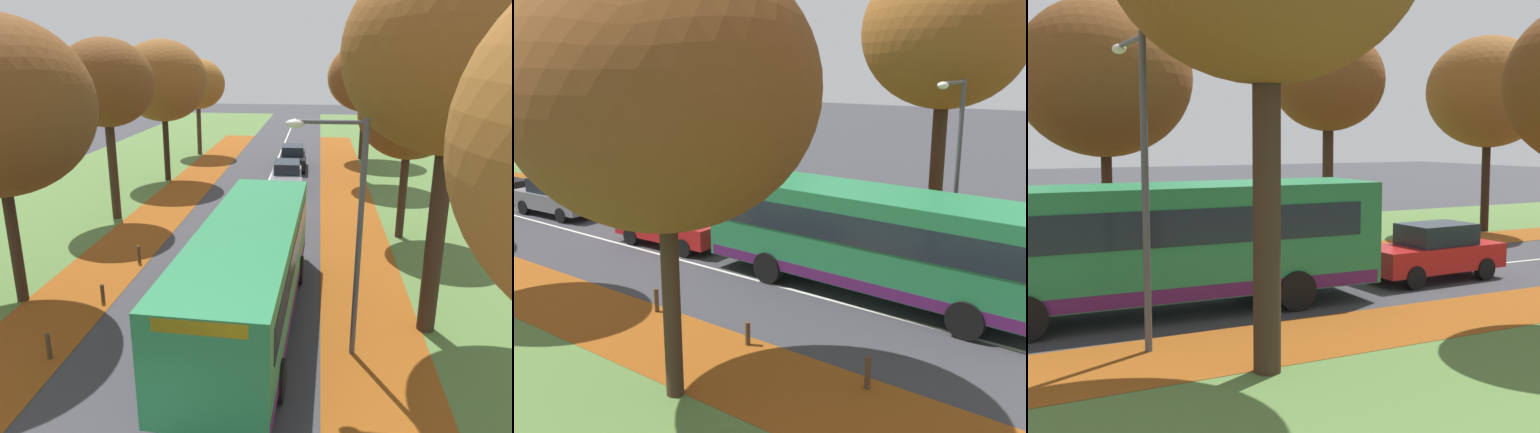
{
  "view_description": "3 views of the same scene",
  "coord_description": "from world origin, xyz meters",
  "views": [
    {
      "loc": [
        2.92,
        -4.74,
        7.26
      ],
      "look_at": [
        1.03,
        10.6,
        2.35
      ],
      "focal_mm": 35.0,
      "sensor_mm": 36.0,
      "label": 1
    },
    {
      "loc": [
        -13.48,
        0.46,
        6.34
      ],
      "look_at": [
        0.54,
        11.11,
        1.92
      ],
      "focal_mm": 42.0,
      "sensor_mm": 36.0,
      "label": 2
    },
    {
      "loc": [
        16.91,
        2.81,
        4.07
      ],
      "look_at": [
        0.98,
        11.19,
        2.07
      ],
      "focal_mm": 50.0,
      "sensor_mm": 36.0,
      "label": 3
    }
  ],
  "objects": [
    {
      "name": "grass_verge_left",
      "position": [
        -9.2,
        20.0,
        0.0
      ],
      "size": [
        12.0,
        90.0,
        0.01
      ],
      "primitive_type": "cube",
      "color": "#517538",
      "rests_on": "ground"
    },
    {
      "name": "streetlamp_right",
      "position": [
        3.67,
        6.68,
        3.74
      ],
      "size": [
        1.89,
        0.28,
        6.0
      ],
      "color": "#47474C",
      "rests_on": "ground"
    },
    {
      "name": "leaf_litter_left",
      "position": [
        -4.6,
        14.0,
        0.01
      ],
      "size": [
        2.8,
        60.0,
        0.0
      ],
      "primitive_type": "cube",
      "color": "#8C4714",
      "rests_on": "grass_verge_left"
    },
    {
      "name": "tree_left_near",
      "position": [
        -6.09,
        8.44,
        5.96
      ],
      "size": [
        5.63,
        5.63,
        8.5
      ],
      "color": "#382619",
      "rests_on": "ground"
    },
    {
      "name": "bollard_fourth",
      "position": [
        -3.55,
        8.65,
        0.29
      ],
      "size": [
        0.12,
        0.12,
        0.58
      ],
      "primitive_type": "cylinder",
      "color": "#4C3823",
      "rests_on": "ground"
    },
    {
      "name": "car_red_lead",
      "position": [
        1.04,
        15.99,
        0.81
      ],
      "size": [
        1.92,
        4.27,
        1.62
      ],
      "color": "#B21919",
      "rests_on": "ground"
    },
    {
      "name": "tree_left_mid",
      "position": [
        -6.44,
        16.99,
        6.2
      ],
      "size": [
        4.29,
        4.29,
        8.17
      ],
      "color": "#382619",
      "rests_on": "ground"
    },
    {
      "name": "bus",
      "position": [
        1.17,
        7.89,
        1.7
      ],
      "size": [
        2.91,
        10.48,
        2.98
      ],
      "color": "#237A47",
      "rests_on": "ground"
    },
    {
      "name": "bollard_fifth",
      "position": [
        -3.5,
        11.81,
        0.33
      ],
      "size": [
        0.12,
        0.12,
        0.66
      ],
      "primitive_type": "cylinder",
      "color": "#4C3823",
      "rests_on": "ground"
    },
    {
      "name": "road_centre_line",
      "position": [
        0.0,
        20.0,
        0.0
      ],
      "size": [
        0.12,
        80.0,
        0.01
      ],
      "primitive_type": "cube",
      "color": "silver",
      "rests_on": "ground"
    },
    {
      "name": "leaf_litter_right",
      "position": [
        4.6,
        14.0,
        0.01
      ],
      "size": [
        2.8,
        60.0,
        0.0
      ],
      "primitive_type": "cube",
      "color": "#8C4714",
      "rests_on": "grass_verge_right"
    },
    {
      "name": "tree_left_far",
      "position": [
        -6.28,
        24.87,
        5.99
      ],
      "size": [
        5.26,
        5.26,
        8.37
      ],
      "color": "black",
      "rests_on": "ground"
    }
  ]
}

